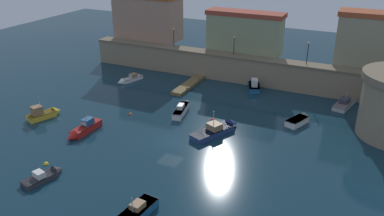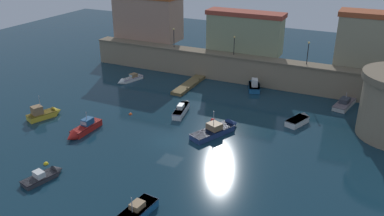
{
  "view_description": "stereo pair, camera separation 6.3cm",
  "coord_description": "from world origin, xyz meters",
  "px_view_note": "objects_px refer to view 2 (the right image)",
  "views": [
    {
      "loc": [
        20.09,
        -36.23,
        22.44
      ],
      "look_at": [
        0.0,
        6.01,
        1.88
      ],
      "focal_mm": 37.92,
      "sensor_mm": 36.0,
      "label": 1
    },
    {
      "loc": [
        20.15,
        -36.2,
        22.44
      ],
      "look_at": [
        0.0,
        6.01,
        1.88
      ],
      "focal_mm": 37.92,
      "sensor_mm": 36.0,
      "label": 2
    }
  ],
  "objects_px": {
    "moored_boat_9": "(219,129)",
    "moored_boat_3": "(182,108)",
    "moored_boat_0": "(254,85)",
    "moored_boat_8": "(129,79)",
    "quay_lamp_1": "(234,42)",
    "moored_boat_7": "(347,101)",
    "mooring_buoy_1": "(130,114)",
    "moored_boat_2": "(46,175)",
    "quay_lamp_0": "(174,34)",
    "moored_boat_1": "(300,120)",
    "quay_lamp_2": "(308,49)",
    "mooring_buoy_0": "(46,164)",
    "moored_boat_4": "(45,113)",
    "mooring_buoy_2": "(213,121)",
    "moored_boat_6": "(83,129)"
  },
  "relations": [
    {
      "from": "moored_boat_2",
      "to": "mooring_buoy_2",
      "type": "relative_size",
      "value": 7.26
    },
    {
      "from": "moored_boat_8",
      "to": "moored_boat_9",
      "type": "height_order",
      "value": "moored_boat_9"
    },
    {
      "from": "moored_boat_0",
      "to": "moored_boat_8",
      "type": "bearing_deg",
      "value": 86.49
    },
    {
      "from": "moored_boat_8",
      "to": "quay_lamp_1",
      "type": "bearing_deg",
      "value": 135.88
    },
    {
      "from": "quay_lamp_1",
      "to": "mooring_buoy_1",
      "type": "bearing_deg",
      "value": -112.28
    },
    {
      "from": "moored_boat_3",
      "to": "mooring_buoy_1",
      "type": "bearing_deg",
      "value": 111.95
    },
    {
      "from": "moored_boat_2",
      "to": "mooring_buoy_0",
      "type": "relative_size",
      "value": 8.59
    },
    {
      "from": "quay_lamp_0",
      "to": "moored_boat_8",
      "type": "xyz_separation_m",
      "value": [
        -4.2,
        -7.83,
        -6.09
      ]
    },
    {
      "from": "mooring_buoy_2",
      "to": "mooring_buoy_1",
      "type": "bearing_deg",
      "value": -164.45
    },
    {
      "from": "mooring_buoy_1",
      "to": "mooring_buoy_2",
      "type": "distance_m",
      "value": 11.05
    },
    {
      "from": "moored_boat_1",
      "to": "moored_boat_8",
      "type": "distance_m",
      "value": 28.42
    },
    {
      "from": "moored_boat_7",
      "to": "moored_boat_0",
      "type": "bearing_deg",
      "value": 101.94
    },
    {
      "from": "moored_boat_6",
      "to": "mooring_buoy_1",
      "type": "relative_size",
      "value": 12.01
    },
    {
      "from": "quay_lamp_2",
      "to": "moored_boat_6",
      "type": "distance_m",
      "value": 33.69
    },
    {
      "from": "moored_boat_2",
      "to": "quay_lamp_1",
      "type": "bearing_deg",
      "value": 3.7
    },
    {
      "from": "moored_boat_0",
      "to": "moored_boat_6",
      "type": "height_order",
      "value": "moored_boat_6"
    },
    {
      "from": "moored_boat_4",
      "to": "mooring_buoy_2",
      "type": "height_order",
      "value": "moored_boat_4"
    },
    {
      "from": "moored_boat_7",
      "to": "mooring_buoy_1",
      "type": "bearing_deg",
      "value": 134.22
    },
    {
      "from": "quay_lamp_1",
      "to": "mooring_buoy_2",
      "type": "bearing_deg",
      "value": -78.89
    },
    {
      "from": "mooring_buoy_1",
      "to": "mooring_buoy_2",
      "type": "relative_size",
      "value": 0.76
    },
    {
      "from": "quay_lamp_0",
      "to": "moored_boat_1",
      "type": "xyz_separation_m",
      "value": [
        23.99,
        -11.43,
        -6.03
      ]
    },
    {
      "from": "moored_boat_3",
      "to": "mooring_buoy_0",
      "type": "distance_m",
      "value": 19.39
    },
    {
      "from": "moored_boat_2",
      "to": "mooring_buoy_1",
      "type": "relative_size",
      "value": 9.51
    },
    {
      "from": "moored_boat_4",
      "to": "moored_boat_8",
      "type": "distance_m",
      "value": 16.39
    },
    {
      "from": "moored_boat_3",
      "to": "moored_boat_9",
      "type": "distance_m",
      "value": 7.62
    },
    {
      "from": "moored_boat_4",
      "to": "quay_lamp_1",
      "type": "bearing_deg",
      "value": -14.22
    },
    {
      "from": "moored_boat_7",
      "to": "moored_boat_6",
      "type": "bearing_deg",
      "value": 141.74
    },
    {
      "from": "moored_boat_1",
      "to": "quay_lamp_2",
      "type": "bearing_deg",
      "value": 30.62
    },
    {
      "from": "quay_lamp_1",
      "to": "moored_boat_4",
      "type": "relative_size",
      "value": 0.65
    },
    {
      "from": "moored_boat_8",
      "to": "moored_boat_9",
      "type": "xyz_separation_m",
      "value": [
        19.92,
        -10.43,
        0.1
      ]
    },
    {
      "from": "moored_boat_9",
      "to": "mooring_buoy_2",
      "type": "relative_size",
      "value": 11.8
    },
    {
      "from": "quay_lamp_2",
      "to": "moored_boat_1",
      "type": "relative_size",
      "value": 0.77
    },
    {
      "from": "moored_boat_3",
      "to": "moored_boat_4",
      "type": "distance_m",
      "value": 18.0
    },
    {
      "from": "quay_lamp_2",
      "to": "moored_boat_1",
      "type": "bearing_deg",
      "value": -80.87
    },
    {
      "from": "quay_lamp_1",
      "to": "quay_lamp_0",
      "type": "bearing_deg",
      "value": 180.0
    },
    {
      "from": "moored_boat_1",
      "to": "mooring_buoy_2",
      "type": "bearing_deg",
      "value": 133.52
    },
    {
      "from": "moored_boat_2",
      "to": "moored_boat_9",
      "type": "height_order",
      "value": "moored_boat_9"
    },
    {
      "from": "moored_boat_6",
      "to": "moored_boat_8",
      "type": "height_order",
      "value": "moored_boat_6"
    },
    {
      "from": "quay_lamp_1",
      "to": "moored_boat_2",
      "type": "bearing_deg",
      "value": -100.92
    },
    {
      "from": "mooring_buoy_2",
      "to": "moored_boat_2",
      "type": "bearing_deg",
      "value": -116.95
    },
    {
      "from": "moored_boat_7",
      "to": "mooring_buoy_0",
      "type": "height_order",
      "value": "moored_boat_7"
    },
    {
      "from": "moored_boat_0",
      "to": "moored_boat_3",
      "type": "bearing_deg",
      "value": 134.32
    },
    {
      "from": "moored_boat_1",
      "to": "moored_boat_6",
      "type": "distance_m",
      "value": 26.96
    },
    {
      "from": "moored_boat_9",
      "to": "moored_boat_3",
      "type": "bearing_deg",
      "value": 86.38
    },
    {
      "from": "quay_lamp_0",
      "to": "moored_boat_6",
      "type": "bearing_deg",
      "value": -87.76
    },
    {
      "from": "moored_boat_3",
      "to": "moored_boat_0",
      "type": "bearing_deg",
      "value": -37.18
    },
    {
      "from": "moored_boat_2",
      "to": "moored_boat_0",
      "type": "bearing_deg",
      "value": -4.11
    },
    {
      "from": "moored_boat_1",
      "to": "moored_boat_4",
      "type": "relative_size",
      "value": 0.95
    },
    {
      "from": "quay_lamp_1",
      "to": "moored_boat_8",
      "type": "bearing_deg",
      "value": -152.34
    },
    {
      "from": "quay_lamp_0",
      "to": "moored_boat_3",
      "type": "relative_size",
      "value": 0.53
    }
  ]
}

